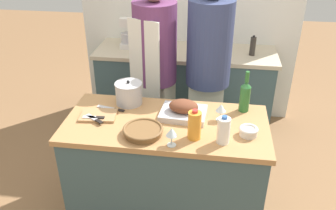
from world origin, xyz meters
TOP-DOWN VIEW (x-y plane):
  - kitchen_island at (0.00, 0.00)m, footprint 1.43×0.68m
  - back_counter at (0.00, 1.40)m, footprint 1.88×0.60m
  - back_wall at (0.00, 1.75)m, footprint 2.38×0.10m
  - roasting_pan at (0.11, 0.10)m, footprint 0.34×0.27m
  - wicker_basket at (-0.13, -0.18)m, footprint 0.27×0.27m
  - cutting_board at (-0.49, 0.01)m, footprint 0.27×0.21m
  - stock_pot at (-0.32, 0.23)m, footprint 0.21×0.21m
  - mixing_bowl at (0.56, -0.09)m, footprint 0.13×0.13m
  - juice_jug at (0.21, -0.17)m, footprint 0.09×0.09m
  - milk_jug at (0.40, -0.19)m, footprint 0.08×0.08m
  - wine_bottle_green at (0.54, 0.24)m, footprint 0.08×0.08m
  - wine_glass_left at (0.08, -0.27)m, footprint 0.07×0.07m
  - wine_glass_right at (0.38, 0.08)m, footprint 0.07×0.07m
  - knife_chef at (-0.43, 0.12)m, footprint 0.22×0.08m
  - knife_paring at (-0.51, -0.04)m, footprint 0.16×0.04m
  - knife_bread at (-0.49, -0.06)m, footprint 0.16×0.12m
  - stand_mixer at (-0.60, 1.41)m, footprint 0.18×0.14m
  - condiment_bottle_tall at (0.15, 1.38)m, footprint 0.06×0.06m
  - condiment_bottle_short at (0.67, 1.37)m, footprint 0.06×0.06m
  - person_cook_aproned at (-0.21, 0.75)m, footprint 0.39×0.41m
  - person_cook_guest at (0.26, 0.73)m, footprint 0.38×0.38m

SIDE VIEW (x-z plane):
  - kitchen_island at x=0.00m, z-range 0.00..0.88m
  - back_counter at x=0.00m, z-range 0.00..0.89m
  - knife_chef at x=-0.43m, z-range 0.88..0.89m
  - cutting_board at x=-0.49m, z-range 0.88..0.90m
  - knife_paring at x=-0.51m, z-range 0.90..0.91m
  - knife_bread at x=-0.49m, z-range 0.90..0.91m
  - wicker_basket at x=-0.13m, z-range 0.88..0.93m
  - mixing_bowl at x=0.56m, z-range 0.88..0.94m
  - roasting_pan at x=0.11m, z-range 0.86..0.99m
  - condiment_bottle_tall at x=0.15m, z-range 0.88..1.03m
  - person_cook_aproned at x=-0.21m, z-range 0.09..1.83m
  - stock_pot at x=-0.32m, z-range 0.87..1.06m
  - milk_jug at x=0.40m, z-range 0.87..1.07m
  - wine_glass_right at x=0.38m, z-range 0.91..1.04m
  - wine_glass_left at x=0.08m, z-range 0.91..1.04m
  - juice_jug at x=0.21m, z-range 0.87..1.08m
  - person_cook_guest at x=0.26m, z-range 0.09..1.88m
  - condiment_bottle_short at x=0.67m, z-range 0.88..1.09m
  - wine_bottle_green at x=0.54m, z-range 0.85..1.16m
  - stand_mixer at x=-0.60m, z-range 0.86..1.18m
  - back_wall at x=0.00m, z-range 0.00..2.55m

